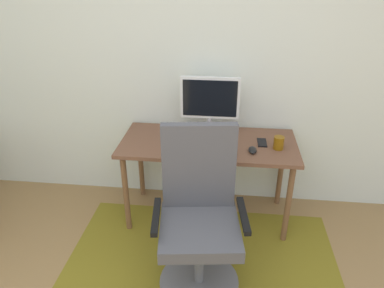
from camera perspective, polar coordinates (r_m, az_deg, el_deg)
wall_back at (r=2.92m, az=0.88°, el=14.39°), size 6.00×0.10×2.60m
area_rug at (r=2.65m, az=1.33°, el=-19.89°), size 1.94×1.44×0.01m
desk at (r=2.80m, az=2.60°, el=-1.02°), size 1.35×0.60×0.70m
monitor at (r=2.80m, az=2.87°, el=6.91°), size 0.46×0.18×0.46m
keyboard at (r=2.60m, az=2.39°, el=-1.22°), size 0.43×0.13×0.02m
computer_mouse at (r=2.64m, az=9.61°, el=-0.95°), size 0.06×0.10×0.03m
coffee_cup at (r=2.71m, az=13.64°, el=0.17°), size 0.08×0.08×0.10m
cell_phone at (r=2.79m, az=11.08°, el=0.22°), size 0.07×0.14×0.01m
office_chair at (r=2.32m, az=1.16°, el=-12.92°), size 0.60×0.54×1.09m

